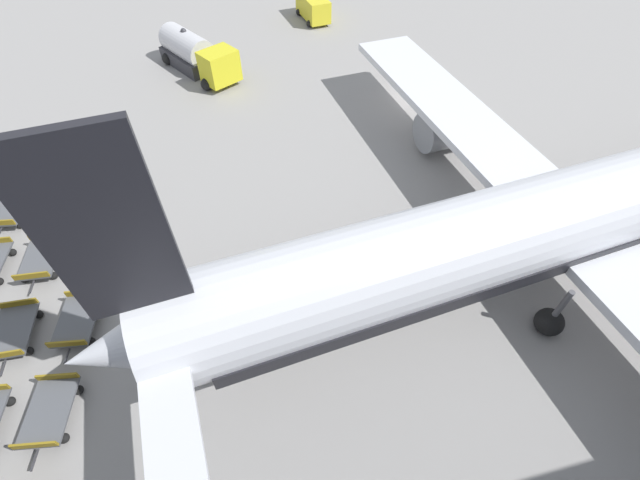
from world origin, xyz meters
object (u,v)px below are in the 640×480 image
object	(u,v)px
fuel_tanker_primary	(195,55)
baggage_dolly_row_mid_a_col_a	(64,205)
baggage_dolly_row_mid_b_col_a	(111,200)
baggage_dolly_row_mid_b_col_b	(95,255)
service_van	(313,7)
baggage_dolly_row_mid_b_col_d	(50,412)
baggage_dolly_row_near_col_a	(11,210)
baggage_dolly_row_mid_b_col_c	(78,321)
airplane	(595,209)
baggage_dolly_row_mid_a_col_c	(14,331)
baggage_dolly_row_mid_a_col_b	(41,259)

from	to	relation	value
fuel_tanker_primary	baggage_dolly_row_mid_a_col_a	world-z (taller)	fuel_tanker_primary
fuel_tanker_primary	baggage_dolly_row_mid_b_col_a	world-z (taller)	fuel_tanker_primary
baggage_dolly_row_mid_b_col_b	baggage_dolly_row_mid_a_col_a	bearing A→B (deg)	-153.56
service_van	baggage_dolly_row_mid_b_col_d	xyz separation A→B (m)	(33.40, -17.52, -0.65)
baggage_dolly_row_near_col_a	baggage_dolly_row_mid_b_col_b	world-z (taller)	same
baggage_dolly_row_mid_b_col_c	baggage_dolly_row_mid_b_col_d	size ratio (longest dim) A/B	1.00
fuel_tanker_primary	airplane	bearing A→B (deg)	34.54
baggage_dolly_row_mid_a_col_a	baggage_dolly_row_mid_b_col_d	distance (m)	11.65
baggage_dolly_row_mid_b_col_b	airplane	bearing A→B (deg)	76.55
baggage_dolly_row_mid_a_col_a	baggage_dolly_row_mid_b_col_c	size ratio (longest dim) A/B	1.00
baggage_dolly_row_mid_b_col_d	baggage_dolly_row_mid_b_col_a	bearing A→B (deg)	173.71
airplane	baggage_dolly_row_mid_b_col_b	size ratio (longest dim) A/B	12.97
airplane	baggage_dolly_row_mid_b_col_d	distance (m)	23.21
fuel_tanker_primary	baggage_dolly_row_mid_a_col_c	world-z (taller)	fuel_tanker_primary
service_van	baggage_dolly_row_near_col_a	world-z (taller)	service_van
fuel_tanker_primary	baggage_dolly_row_mid_b_col_b	bearing A→B (deg)	-17.15
baggage_dolly_row_mid_a_col_b	baggage_dolly_row_mid_b_col_c	size ratio (longest dim) A/B	0.99
airplane	fuel_tanker_primary	bearing A→B (deg)	-145.46
baggage_dolly_row_mid_a_col_b	baggage_dolly_row_mid_b_col_d	world-z (taller)	same
airplane	baggage_dolly_row_mid_a_col_a	xyz separation A→B (m)	(-9.36, -24.10, -3.08)
baggage_dolly_row_mid_a_col_b	baggage_dolly_row_mid_b_col_c	world-z (taller)	same
baggage_dolly_row_mid_b_col_c	airplane	bearing A→B (deg)	85.91
baggage_dolly_row_near_col_a	baggage_dolly_row_mid_b_col_d	bearing A→B (deg)	18.09
service_van	baggage_dolly_row_mid_a_col_a	bearing A→B (deg)	-40.63
baggage_dolly_row_mid_a_col_a	airplane	bearing A→B (deg)	68.78
fuel_tanker_primary	baggage_dolly_row_mid_b_col_d	world-z (taller)	fuel_tanker_primary
service_van	baggage_dolly_row_mid_a_col_a	xyz separation A→B (m)	(21.82, -18.72, -0.65)
baggage_dolly_row_mid_a_col_a	baggage_dolly_row_mid_b_col_b	world-z (taller)	same
baggage_dolly_row_mid_a_col_b	baggage_dolly_row_mid_b_col_d	xyz separation A→B (m)	(7.83, 1.67, 0.00)
fuel_tanker_primary	baggage_dolly_row_mid_a_col_c	size ratio (longest dim) A/B	2.44
baggage_dolly_row_mid_b_col_d	baggage_dolly_row_mid_a_col_b	bearing A→B (deg)	-167.94
fuel_tanker_primary	baggage_dolly_row_mid_b_col_d	distance (m)	26.82
baggage_dolly_row_mid_a_col_a	service_van	bearing A→B (deg)	139.37
service_van	baggage_dolly_row_mid_b_col_a	size ratio (longest dim) A/B	1.39
baggage_dolly_row_near_col_a	baggage_dolly_row_mid_a_col_b	xyz separation A→B (m)	(3.97, 2.18, 0.00)
fuel_tanker_primary	baggage_dolly_row_near_col_a	size ratio (longest dim) A/B	2.39
service_van	baggage_dolly_row_mid_a_col_b	world-z (taller)	service_van
baggage_dolly_row_mid_b_col_b	service_van	bearing A→B (deg)	147.20
baggage_dolly_row_mid_a_col_c	baggage_dolly_row_mid_b_col_c	distance (m)	2.56
baggage_dolly_row_mid_a_col_b	baggage_dolly_row_mid_b_col_a	xyz separation A→B (m)	(-3.52, 2.92, 0.00)
fuel_tanker_primary	baggage_dolly_row_mid_b_col_c	bearing A→B (deg)	-15.23
baggage_dolly_row_mid_b_col_d	service_van	bearing A→B (deg)	152.33
baggage_dolly_row_near_col_a	baggage_dolly_row_mid_a_col_b	size ratio (longest dim) A/B	1.01
baggage_dolly_row_mid_a_col_a	baggage_dolly_row_mid_b_col_a	world-z (taller)	same
fuel_tanker_primary	baggage_dolly_row_near_col_a	distance (m)	17.61
airplane	baggage_dolly_row_mid_b_col_c	distance (m)	22.67
baggage_dolly_row_mid_a_col_b	baggage_dolly_row_mid_a_col_a	bearing A→B (deg)	172.84
airplane	baggage_dolly_row_mid_b_col_a	distance (m)	23.69
baggage_dolly_row_mid_b_col_a	baggage_dolly_row_mid_a_col_b	bearing A→B (deg)	-39.70
service_van	baggage_dolly_row_mid_b_col_a	xyz separation A→B (m)	(22.06, -16.27, -0.65)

